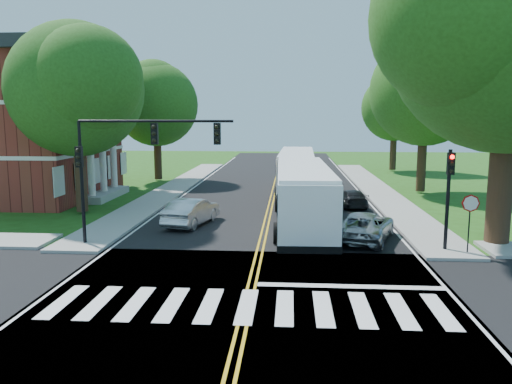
# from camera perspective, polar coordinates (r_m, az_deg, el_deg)

# --- Properties ---
(ground) EXTENTS (140.00, 140.00, 0.00)m
(ground) POSITION_cam_1_polar(r_m,az_deg,el_deg) (16.66, -0.90, -12.32)
(ground) COLOR #224812
(ground) RESTS_ON ground
(road) EXTENTS (14.00, 96.00, 0.01)m
(road) POSITION_cam_1_polar(r_m,az_deg,el_deg) (34.05, 1.69, -1.42)
(road) COLOR black
(road) RESTS_ON ground
(cross_road) EXTENTS (60.00, 12.00, 0.01)m
(cross_road) POSITION_cam_1_polar(r_m,az_deg,el_deg) (16.66, -0.90, -12.30)
(cross_road) COLOR black
(cross_road) RESTS_ON ground
(center_line) EXTENTS (0.36, 70.00, 0.01)m
(center_line) POSITION_cam_1_polar(r_m,az_deg,el_deg) (37.99, 1.94, -0.36)
(center_line) COLOR gold
(center_line) RESTS_ON road
(edge_line_w) EXTENTS (0.12, 70.00, 0.01)m
(edge_line_w) POSITION_cam_1_polar(r_m,az_deg,el_deg) (38.83, -8.14, -0.24)
(edge_line_w) COLOR silver
(edge_line_w) RESTS_ON road
(edge_line_e) EXTENTS (0.12, 70.00, 0.01)m
(edge_line_e) POSITION_cam_1_polar(r_m,az_deg,el_deg) (38.36, 12.14, -0.46)
(edge_line_e) COLOR silver
(edge_line_e) RESTS_ON road
(crosswalk) EXTENTS (12.60, 3.00, 0.01)m
(crosswalk) POSITION_cam_1_polar(r_m,az_deg,el_deg) (16.19, -1.05, -12.89)
(crosswalk) COLOR silver
(crosswalk) RESTS_ON road
(stop_bar) EXTENTS (6.60, 0.40, 0.01)m
(stop_bar) POSITION_cam_1_polar(r_m,az_deg,el_deg) (18.23, 10.77, -10.54)
(stop_bar) COLOR silver
(stop_bar) RESTS_ON road
(sidewalk_nw) EXTENTS (2.60, 40.00, 0.15)m
(sidewalk_nw) POSITION_cam_1_polar(r_m,az_deg,el_deg) (42.05, -9.28, 0.49)
(sidewalk_nw) COLOR gray
(sidewalk_nw) RESTS_ON ground
(sidewalk_ne) EXTENTS (2.60, 40.00, 0.15)m
(sidewalk_ne) POSITION_cam_1_polar(r_m,az_deg,el_deg) (41.51, 13.62, 0.25)
(sidewalk_ne) COLOR gray
(sidewalk_ne) RESTS_ON ground
(tree_ne_big) EXTENTS (10.80, 10.80, 14.91)m
(tree_ne_big) POSITION_cam_1_polar(r_m,az_deg,el_deg) (25.67, 27.19, 15.93)
(tree_ne_big) COLOR #322314
(tree_ne_big) RESTS_ON ground
(tree_west_near) EXTENTS (8.00, 8.00, 11.40)m
(tree_west_near) POSITION_cam_1_polar(r_m,az_deg,el_deg) (32.21, -19.86, 10.93)
(tree_west_near) COLOR #322314
(tree_west_near) RESTS_ON ground
(tree_west_far) EXTENTS (7.60, 7.60, 10.67)m
(tree_west_far) POSITION_cam_1_polar(r_m,az_deg,el_deg) (47.16, -11.32, 9.74)
(tree_west_far) COLOR #322314
(tree_west_far) RESTS_ON ground
(tree_east_mid) EXTENTS (8.40, 8.40, 11.93)m
(tree_east_mid) POSITION_cam_1_polar(r_m,az_deg,el_deg) (40.83, 18.76, 10.86)
(tree_east_mid) COLOR #322314
(tree_east_mid) RESTS_ON ground
(tree_east_far) EXTENTS (7.20, 7.20, 10.34)m
(tree_east_far) POSITION_cam_1_polar(r_m,az_deg,el_deg) (56.62, 15.59, 9.25)
(tree_east_far) COLOR #322314
(tree_east_far) RESTS_ON ground
(signal_nw) EXTENTS (7.15, 0.46, 5.66)m
(signal_nw) POSITION_cam_1_polar(r_m,az_deg,el_deg) (23.14, -14.17, 4.47)
(signal_nw) COLOR black
(signal_nw) RESTS_ON ground
(signal_ne) EXTENTS (0.30, 0.46, 4.40)m
(signal_ne) POSITION_cam_1_polar(r_m,az_deg,el_deg) (23.18, 21.18, 0.63)
(signal_ne) COLOR black
(signal_ne) RESTS_ON ground
(stop_sign) EXTENTS (0.76, 0.08, 2.53)m
(stop_sign) POSITION_cam_1_polar(r_m,az_deg,el_deg) (23.14, 23.28, -1.84)
(stop_sign) COLOR black
(stop_sign) RESTS_ON ground
(bus_lead) EXTENTS (3.31, 12.74, 3.28)m
(bus_lead) POSITION_cam_1_polar(r_m,az_deg,el_deg) (27.20, 5.39, -0.31)
(bus_lead) COLOR white
(bus_lead) RESTS_ON road
(bus_follow) EXTENTS (3.24, 12.44, 3.20)m
(bus_follow) POSITION_cam_1_polar(r_m,az_deg,el_deg) (40.05, 4.66, 2.52)
(bus_follow) COLOR white
(bus_follow) RESTS_ON road
(hatchback) EXTENTS (2.56, 4.81, 1.51)m
(hatchback) POSITION_cam_1_polar(r_m,az_deg,el_deg) (27.76, -7.36, -2.21)
(hatchback) COLOR silver
(hatchback) RESTS_ON road
(suv) EXTENTS (3.81, 5.48, 1.39)m
(suv) POSITION_cam_1_polar(r_m,az_deg,el_deg) (24.68, 12.27, -3.84)
(suv) COLOR #ADB0B4
(suv) RESTS_ON road
(dark_sedan) EXTENTS (1.92, 4.05, 1.14)m
(dark_sedan) POSITION_cam_1_polar(r_m,az_deg,el_deg) (33.61, 10.90, -0.72)
(dark_sedan) COLOR black
(dark_sedan) RESTS_ON road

